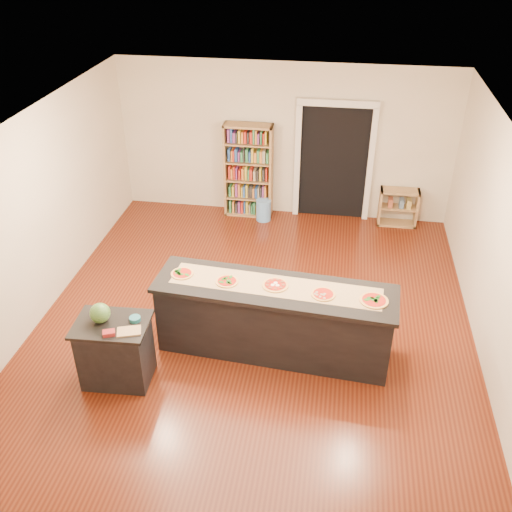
% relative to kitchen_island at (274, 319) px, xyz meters
% --- Properties ---
extents(room, '(6.00, 7.00, 2.80)m').
position_rel_kitchen_island_xyz_m(room, '(-0.34, 0.48, 0.90)').
color(room, beige).
rests_on(room, ground).
extents(doorway, '(1.40, 0.09, 2.21)m').
position_rel_kitchen_island_xyz_m(doorway, '(0.56, 3.95, 0.70)').
color(doorway, black).
rests_on(doorway, room).
extents(kitchen_island, '(3.02, 0.82, 1.00)m').
position_rel_kitchen_island_xyz_m(kitchen_island, '(0.00, 0.00, 0.00)').
color(kitchen_island, black).
rests_on(kitchen_island, ground).
extents(side_counter, '(0.87, 0.64, 0.86)m').
position_rel_kitchen_island_xyz_m(side_counter, '(-1.82, -0.83, -0.07)').
color(side_counter, black).
rests_on(side_counter, ground).
extents(bookshelf, '(0.87, 0.31, 1.75)m').
position_rel_kitchen_island_xyz_m(bookshelf, '(-0.96, 3.78, 0.37)').
color(bookshelf, '#AB8453').
rests_on(bookshelf, ground).
extents(low_shelf, '(0.69, 0.30, 0.69)m').
position_rel_kitchen_island_xyz_m(low_shelf, '(1.78, 3.79, -0.16)').
color(low_shelf, '#AB8453').
rests_on(low_shelf, ground).
extents(waste_bin, '(0.27, 0.27, 0.40)m').
position_rel_kitchen_island_xyz_m(waste_bin, '(-0.65, 3.58, -0.30)').
color(waste_bin, '#68A2E8').
rests_on(waste_bin, ground).
extents(kraft_paper, '(2.65, 0.67, 0.00)m').
position_rel_kitchen_island_xyz_m(kraft_paper, '(0.00, 0.03, 0.50)').
color(kraft_paper, '#A68256').
rests_on(kraft_paper, kitchen_island).
extents(watermelon, '(0.24, 0.24, 0.24)m').
position_rel_kitchen_island_xyz_m(watermelon, '(-1.94, -0.81, 0.48)').
color(watermelon, '#144214').
rests_on(watermelon, side_counter).
extents(cutting_board, '(0.31, 0.25, 0.02)m').
position_rel_kitchen_island_xyz_m(cutting_board, '(-1.55, -0.94, 0.37)').
color(cutting_board, tan).
rests_on(cutting_board, side_counter).
extents(package_red, '(0.16, 0.14, 0.05)m').
position_rel_kitchen_island_xyz_m(package_red, '(-1.76, -1.03, 0.38)').
color(package_red, maroon).
rests_on(package_red, side_counter).
extents(package_teal, '(0.13, 0.13, 0.05)m').
position_rel_kitchen_island_xyz_m(package_teal, '(-1.55, -0.74, 0.38)').
color(package_teal, '#195966').
rests_on(package_teal, side_counter).
extents(pizza_a, '(0.30, 0.30, 0.02)m').
position_rel_kitchen_island_xyz_m(pizza_a, '(-1.20, 0.10, 0.51)').
color(pizza_a, '#DAAC54').
rests_on(pizza_a, kitchen_island).
extents(pizza_b, '(0.29, 0.29, 0.02)m').
position_rel_kitchen_island_xyz_m(pizza_b, '(-0.60, 0.02, 0.51)').
color(pizza_b, '#DAAC54').
rests_on(pizza_b, kitchen_island).
extents(pizza_c, '(0.34, 0.34, 0.02)m').
position_rel_kitchen_island_xyz_m(pizza_c, '(0.00, 0.03, 0.51)').
color(pizza_c, '#DAAC54').
rests_on(pizza_c, kitchen_island).
extents(pizza_d, '(0.28, 0.28, 0.02)m').
position_rel_kitchen_island_xyz_m(pizza_d, '(0.60, -0.07, 0.51)').
color(pizza_d, '#DAAC54').
rests_on(pizza_d, kitchen_island).
extents(pizza_e, '(0.33, 0.33, 0.02)m').
position_rel_kitchen_island_xyz_m(pizza_e, '(1.20, -0.11, 0.51)').
color(pizza_e, '#DAAC54').
rests_on(pizza_e, kitchen_island).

